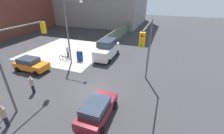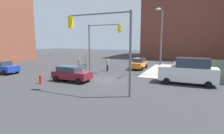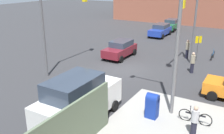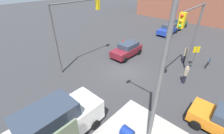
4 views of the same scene
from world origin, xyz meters
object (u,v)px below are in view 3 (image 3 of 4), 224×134
Objects in this scene: traffic_signal_se_corner at (62,14)px; mailbox_blue at (152,105)px; traffic_signal_nw_corner at (191,15)px; hatchback_maroon at (120,49)px; fire_hydrant at (111,45)px; pedestrian_crossing at (187,49)px; street_lamp_corner at (171,31)px; coupe_green at (171,25)px; pedestrian_walking_north at (195,121)px; van_white_delivery at (79,100)px; coupe_blue at (160,30)px; pedestrian_waiting at (193,62)px; bicycle_at_crosswalk at (213,56)px; bicycle_leaning_on_fence at (195,117)px.

mailbox_blue is at bearing 67.83° from traffic_signal_se_corner.
traffic_signal_nw_corner is 7.47m from hatchback_maroon.
pedestrian_crossing is at bearing 95.71° from fire_hydrant.
coupe_green is at bearing -162.91° from street_lamp_corner.
pedestrian_walking_north reaches higher than mailbox_blue.
van_white_delivery is (3.37, -3.63, -3.42)m from street_lamp_corner.
street_lamp_corner is at bearing 156.95° from mailbox_blue.
pedestrian_walking_north is at bearing 50.69° from street_lamp_corner.
pedestrian_crossing is at bearing -137.79° from pedestrian_walking_north.
van_white_delivery is at bearing 9.34° from coupe_blue.
traffic_signal_nw_corner and traffic_signal_se_corner have the same top height.
mailbox_blue is at bearing 37.44° from hatchback_maroon.
coupe_blue and coupe_green have the same top height.
street_lamp_corner reaches higher than traffic_signal_se_corner.
pedestrian_walking_north is (9.69, 9.36, -0.01)m from hatchback_maroon.
traffic_signal_se_corner is 13.27m from pedestrian_walking_north.
van_white_delivery is at bearing -47.12° from street_lamp_corner.
hatchback_maroon is 7.21m from pedestrian_waiting.
traffic_signal_se_corner is 21.73m from coupe_green.
fire_hydrant is 0.17× the size of van_white_delivery.
coupe_blue is at bearing -161.16° from mailbox_blue.
mailbox_blue is 0.34× the size of coupe_green.
pedestrian_crossing is at bearing -167.51° from traffic_signal_nw_corner.
pedestrian_walking_north is (0.60, 2.40, 0.07)m from mailbox_blue.
bicycle_at_crosswalk is at bearing 160.19° from traffic_signal_nw_corner.
street_lamp_corner is 4.37× the size of pedestrian_crossing.
pedestrian_waiting is at bearing -178.16° from street_lamp_corner.
pedestrian_crossing is at bearing -142.06° from pedestrian_waiting.
street_lamp_corner is at bearing 20.88° from coupe_blue.
bicycle_at_crosswalk is at bearing 156.27° from pedestrian_crossing.
pedestrian_walking_north is (12.60, 3.60, -0.13)m from pedestrian_crossing.
bicycle_leaning_on_fence is 12.46m from bicycle_at_crosswalk.
coupe_blue is 14.04m from pedestrian_waiting.
mailbox_blue is at bearing 15.53° from coupe_green.
street_lamp_corner reaches higher than fire_hydrant.
street_lamp_corner reaches higher than coupe_blue.
coupe_green is at bearing -146.63° from bicycle_at_crosswalk.
traffic_signal_nw_corner is at bearing -136.66° from pedestrian_walking_north.
pedestrian_crossing reaches higher than fire_hydrant.
street_lamp_corner reaches higher than pedestrian_walking_north.
pedestrian_crossing reaches higher than coupe_green.
pedestrian_walking_north is at bearing 17.08° from traffic_signal_nw_corner.
van_white_delivery is 3.35× the size of pedestrian_walking_north.
coupe_green is 27.38m from pedestrian_walking_north.
pedestrian_waiting is at bearing 178.60° from mailbox_blue.
fire_hydrant is at bearing -42.53° from pedestrian_crossing.
mailbox_blue is (1.01, -0.43, -3.94)m from street_lamp_corner.
street_lamp_corner is 25.51m from coupe_green.
van_white_delivery is (11.45, 3.76, 0.44)m from hatchback_maroon.
traffic_signal_se_corner is 8.43m from fire_hydrant.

